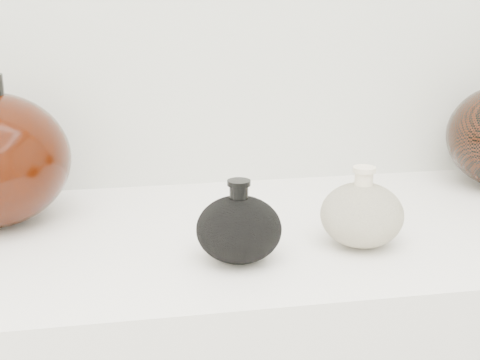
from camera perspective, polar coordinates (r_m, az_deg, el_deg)
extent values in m
cube|color=white|center=(0.99, -0.58, -5.14)|extent=(1.20, 0.50, 0.03)
ellipsoid|color=black|center=(0.87, -0.09, -4.23)|extent=(0.15, 0.15, 0.09)
cylinder|color=black|center=(0.85, -0.10, -1.08)|extent=(0.03, 0.03, 0.03)
cylinder|color=black|center=(0.85, -0.10, -0.24)|extent=(0.04, 0.04, 0.01)
ellipsoid|color=beige|center=(0.94, 10.36, -2.94)|extent=(0.14, 0.14, 0.09)
cylinder|color=beige|center=(0.92, 10.52, 0.08)|extent=(0.03, 0.03, 0.03)
cylinder|color=beige|center=(0.92, 10.56, 0.89)|extent=(0.04, 0.04, 0.01)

